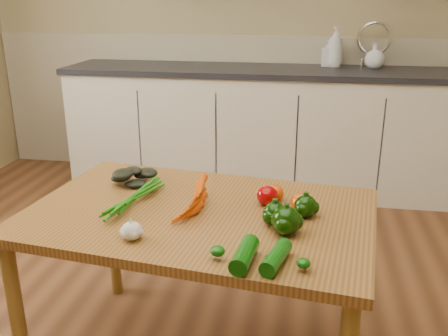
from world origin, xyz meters
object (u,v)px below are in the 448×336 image
pepper_a (275,214)px  soap_bottle_a (335,47)px  leafy_greens (133,172)px  tomato_c (301,203)px  tomato_b (275,193)px  table (199,229)px  tomato_a (267,196)px  garlic_bulb (132,231)px  soap_bottle_c (375,56)px  zucchini_a (276,257)px  zucchini_b (245,255)px  soap_bottle_b (328,53)px  carrot_bunch (176,200)px  pepper_b (305,206)px  pepper_c (286,221)px

pepper_a → soap_bottle_a: bearing=83.2°
leafy_greens → tomato_c: 0.72m
pepper_a → tomato_b: bearing=93.8°
table → tomato_a: (0.24, 0.09, 0.11)m
leafy_greens → garlic_bulb: 0.51m
garlic_bulb → table: bearing=57.4°
tomato_c → soap_bottle_c: bearing=77.6°
zucchini_a → pepper_a: bearing=95.2°
table → zucchini_b: (0.21, -0.34, 0.10)m
garlic_bulb → soap_bottle_b: bearing=74.9°
soap_bottle_c → zucchini_a: soap_bottle_c is taller
leafy_greens → soap_bottle_b: bearing=67.1°
carrot_bunch → zucchini_b: (0.30, -0.35, -0.00)m
leafy_greens → pepper_b: leafy_greens is taller
leafy_greens → zucchini_a: leafy_greens is taller
pepper_b → tomato_b: 0.17m
table → tomato_b: bearing=35.0°
table → tomato_c: 0.38m
soap_bottle_c → table: bearing=-97.5°
tomato_b → zucchini_a: tomato_b is taller
tomato_b → soap_bottle_a: bearing=82.1°
soap_bottle_b → pepper_c: bearing=176.0°
soap_bottle_b → carrot_bunch: (-0.58, -2.16, -0.30)m
soap_bottle_c → pepper_a: (-0.54, -2.17, -0.29)m
carrot_bunch → tomato_b: same height
soap_bottle_c → tomato_a: (-0.58, -2.00, -0.29)m
soap_bottle_a → soap_bottle_c: (0.28, -0.05, -0.05)m
pepper_c → tomato_a: (-0.08, 0.23, -0.01)m
soap_bottle_b → carrot_bunch: soap_bottle_b is taller
table → soap_bottle_c: soap_bottle_c is taller
soap_bottle_a → zucchini_a: (-0.24, -2.49, -0.36)m
garlic_bulb → carrot_bunch: bearing=74.0°
pepper_a → leafy_greens: bearing=153.6°
tomato_a → soap_bottle_a: bearing=81.6°
tomato_c → table: bearing=-172.9°
carrot_bunch → tomato_a: 0.34m
soap_bottle_a → tomato_b: bearing=59.4°
soap_bottle_c → tomato_a: soap_bottle_c is taller
pepper_c → zucchini_b: 0.24m
soap_bottle_a → zucchini_b: bearing=59.7°
pepper_b → tomato_c: size_ratio=1.02×
leafy_greens → pepper_b: (0.71, -0.22, -0.00)m
carrot_bunch → tomato_c: tomato_c is taller
zucchini_a → soap_bottle_a: bearing=84.5°
tomato_a → zucchini_b: 0.44m
leafy_greens → zucchini_a: (0.63, -0.57, -0.02)m
pepper_a → tomato_a: (-0.04, 0.16, -0.00)m
tomato_a → zucchini_a: tomato_a is taller
garlic_bulb → soap_bottle_a: bearing=73.7°
soap_bottle_a → table: bearing=53.1°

